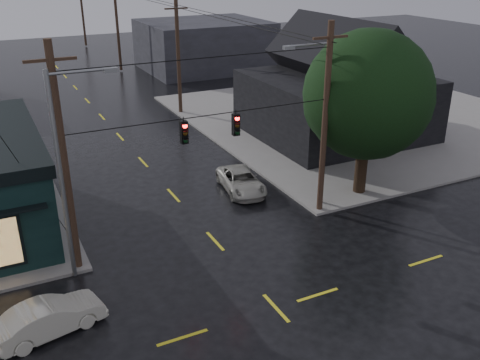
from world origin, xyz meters
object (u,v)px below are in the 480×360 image
corner_tree (368,95)px  utility_pole_nw (79,268)px  suv_silver (241,181)px  utility_pole_ne (319,211)px  sedan_cream (50,318)px

corner_tree → utility_pole_nw: 17.47m
corner_tree → suv_silver: (-6.06, 3.41, -5.29)m
utility_pole_nw → utility_pole_ne: 13.00m
corner_tree → sedan_cream: bearing=-164.9°
utility_pole_nw → utility_pole_ne: (13.00, 0.00, 0.00)m
utility_pole_nw → utility_pole_ne: bearing=0.0°
utility_pole_nw → suv_silver: 11.23m
corner_tree → utility_pole_nw: (-16.41, -0.90, -5.91)m
corner_tree → sedan_cream: 19.56m
utility_pole_ne → sedan_cream: size_ratio=2.52×
sedan_cream → utility_pole_ne: bearing=-87.4°
utility_pole_ne → suv_silver: (-2.65, 4.31, 0.62)m
utility_pole_nw → suv_silver: size_ratio=2.27×
utility_pole_nw → suv_silver: bearing=22.6°
utility_pole_nw → corner_tree: bearing=3.1°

